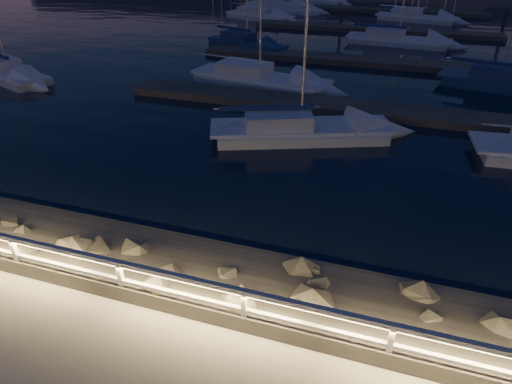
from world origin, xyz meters
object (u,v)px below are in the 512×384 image
sailboat_c (257,77)px  sailboat_j (258,15)px  sailboat_a (7,72)px  sailboat_n (277,4)px  sailboat_i (293,10)px  guard_rail (197,289)px  sailboat_b (296,128)px  sailboat_g (395,39)px  sailboat_e (245,42)px  sailboat_k (414,17)px

sailboat_c → sailboat_j: size_ratio=1.12×
sailboat_a → sailboat_n: 34.94m
sailboat_i → sailboat_n: (-2.91, 3.49, 0.05)m
sailboat_i → sailboat_j: (-2.61, -4.60, 0.04)m
guard_rail → sailboat_n: size_ratio=3.29×
sailboat_b → guard_rail: bearing=-108.2°
sailboat_g → guard_rail: bearing=-89.1°
sailboat_e → sailboat_j: sailboat_j is taller
guard_rail → sailboat_j: size_ratio=3.42×
sailboat_b → sailboat_c: (-4.22, 7.19, -0.01)m
sailboat_c → sailboat_e: (-3.92, 9.02, -0.01)m
sailboat_c → sailboat_n: sailboat_c is taller
sailboat_c → sailboat_g: sailboat_c is taller
sailboat_e → sailboat_n: (-3.59, 21.33, 0.01)m
sailboat_c → sailboat_k: 27.47m
sailboat_k → sailboat_n: 16.41m
sailboat_e → sailboat_i: size_ratio=1.14×
sailboat_j → sailboat_k: size_ratio=0.95×
sailboat_a → sailboat_c: (15.15, 3.75, 0.01)m
sailboat_c → sailboat_k: (8.35, 26.16, -0.02)m
sailboat_c → sailboat_e: size_ratio=1.22×
sailboat_j → sailboat_a: bearing=-89.5°
sailboat_i → sailboat_j: 5.29m
sailboat_e → sailboat_i: (-0.69, 17.84, -0.03)m
sailboat_i → sailboat_n: 4.54m
sailboat_a → sailboat_e: (11.23, 12.77, -0.00)m
guard_rail → sailboat_n: bearing=104.2°
sailboat_a → sailboat_g: size_ratio=0.86×
sailboat_g → sailboat_k: sailboat_g is taller
guard_rail → sailboat_g: sailboat_g is taller
sailboat_b → sailboat_c: 8.34m
sailboat_i → sailboat_j: size_ratio=0.81×
sailboat_a → sailboat_g: 28.67m
sailboat_g → sailboat_j: sailboat_g is taller
sailboat_c → sailboat_i: 27.25m
sailboat_c → sailboat_j: bearing=117.5°
sailboat_b → sailboat_a: bearing=148.1°
sailboat_g → sailboat_k: 12.04m
sailboat_g → sailboat_n: bearing=137.2°
guard_rail → sailboat_g: (2.26, 33.29, -0.94)m
sailboat_g → sailboat_n: sailboat_g is taller
sailboat_j → sailboat_g: bearing=-11.8°
sailboat_k → sailboat_b: bearing=-86.8°
sailboat_a → sailboat_g: sailboat_g is taller
sailboat_c → sailboat_g: 15.91m
sailboat_n → sailboat_j: bearing=-79.2°
sailboat_a → sailboat_e: bearing=69.3°
sailboat_b → sailboat_i: (-8.83, 34.05, -0.05)m
sailboat_b → sailboat_e: sailboat_b is taller
sailboat_c → sailboat_g: size_ratio=1.04×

